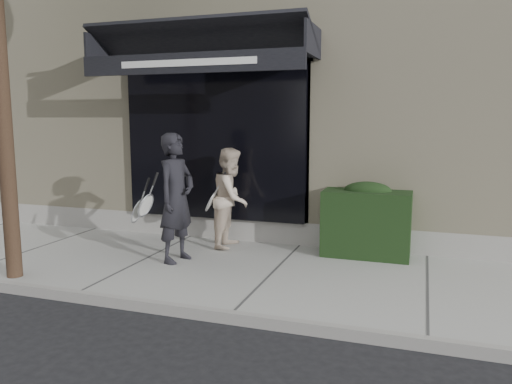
% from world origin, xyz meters
% --- Properties ---
extents(ground, '(80.00, 80.00, 0.00)m').
position_xyz_m(ground, '(0.00, 0.00, 0.00)').
color(ground, black).
rests_on(ground, ground).
extents(sidewalk, '(20.00, 3.00, 0.12)m').
position_xyz_m(sidewalk, '(0.00, 0.00, 0.06)').
color(sidewalk, '#9A9A95').
rests_on(sidewalk, ground).
extents(curb, '(20.00, 0.10, 0.14)m').
position_xyz_m(curb, '(0.00, -1.55, 0.07)').
color(curb, gray).
rests_on(curb, ground).
extents(building_facade, '(14.30, 8.04, 5.64)m').
position_xyz_m(building_facade, '(-0.01, 4.96, 2.74)').
color(building_facade, beige).
rests_on(building_facade, ground).
extents(hedge, '(1.30, 0.70, 1.14)m').
position_xyz_m(hedge, '(1.10, 1.25, 0.66)').
color(hedge, black).
rests_on(hedge, sidewalk).
extents(pedestrian_front, '(0.83, 0.90, 1.88)m').
position_xyz_m(pedestrian_front, '(-1.49, 0.05, 1.06)').
color(pedestrian_front, black).
rests_on(pedestrian_front, sidewalk).
extents(pedestrian_back, '(0.68, 0.81, 1.61)m').
position_xyz_m(pedestrian_back, '(-1.04, 1.09, 0.93)').
color(pedestrian_back, beige).
rests_on(pedestrian_back, sidewalk).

